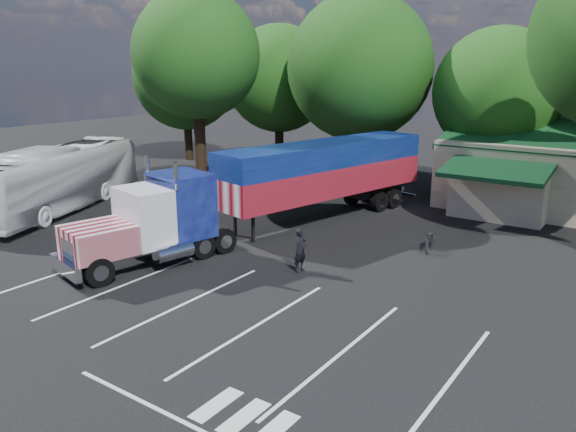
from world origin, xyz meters
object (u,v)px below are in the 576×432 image
Objects in this scene: bicycle at (430,240)px; silver_sedan at (550,205)px; semi_truck at (286,181)px; tour_bus at (58,178)px; woman at (300,250)px.

silver_sedan reaches higher than bicycle.
bicycle is (7.49, 0.87, -2.02)m from semi_truck.
semi_truck is at bearing 173.32° from bicycle.
semi_truck is 13.92m from tour_bus.
silver_sedan is (3.38, 9.23, 0.25)m from bicycle.
bicycle is (3.38, 5.72, -0.44)m from woman.
tour_bus is (-20.66, -5.34, 1.37)m from bicycle.
semi_truck is 11.45× the size of woman.
tour_bus reaches higher than woman.
woman is at bearing 153.79° from silver_sedan.
tour_bus is 2.97× the size of silver_sedan.
silver_sedan is (24.03, 14.57, -1.12)m from tour_bus.
semi_truck reaches higher than woman.
semi_truck is 4.73× the size of silver_sedan.
tour_bus is at bearing 119.33° from silver_sedan.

